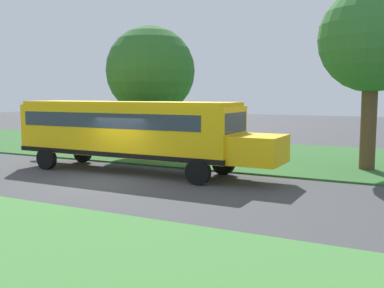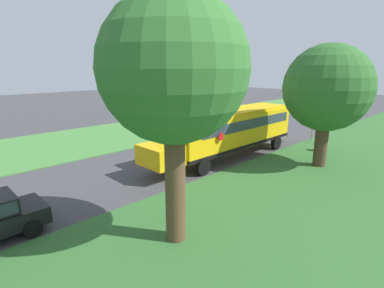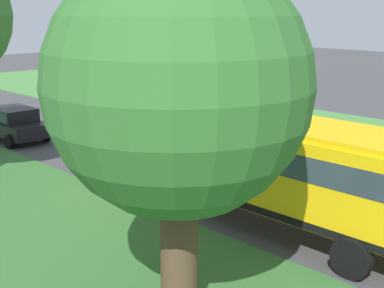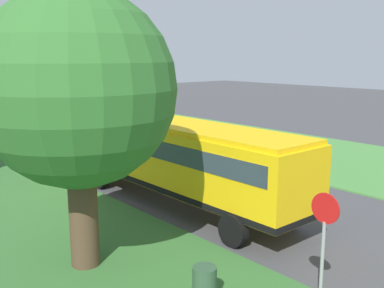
# 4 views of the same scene
# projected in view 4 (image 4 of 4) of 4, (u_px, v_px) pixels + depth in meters

# --- Properties ---
(ground_plane) EXTENTS (120.00, 120.00, 0.00)m
(ground_plane) POSITION_uv_depth(u_px,v_px,m) (220.00, 191.00, 18.81)
(ground_plane) COLOR #424244
(grass_far_side) EXTENTS (10.00, 80.00, 0.07)m
(grass_far_side) POSITION_uv_depth(u_px,v_px,m) (338.00, 159.00, 24.57)
(grass_far_side) COLOR #47843D
(grass_far_side) RESTS_ON ground
(school_bus) EXTENTS (2.84, 12.42, 3.16)m
(school_bus) POSITION_uv_depth(u_px,v_px,m) (181.00, 155.00, 16.77)
(school_bus) COLOR yellow
(school_bus) RESTS_ON ground
(car_black_nearest) EXTENTS (2.02, 4.40, 1.56)m
(car_black_nearest) POSITION_uv_depth(u_px,v_px,m) (25.00, 134.00, 27.33)
(car_black_nearest) COLOR black
(car_black_nearest) RESTS_ON ground
(oak_tree_beside_bus) EXTENTS (5.02, 5.02, 7.30)m
(oak_tree_beside_bus) POSITION_uv_depth(u_px,v_px,m) (75.00, 91.00, 11.05)
(oak_tree_beside_bus) COLOR #4C3826
(oak_tree_beside_bus) RESTS_ON ground
(stop_sign) EXTENTS (0.08, 0.68, 2.74)m
(stop_sign) POSITION_uv_depth(u_px,v_px,m) (324.00, 238.00, 9.67)
(stop_sign) COLOR gray
(stop_sign) RESTS_ON ground
(trash_bin) EXTENTS (0.56, 0.56, 0.90)m
(trash_bin) POSITION_uv_depth(u_px,v_px,m) (205.00, 285.00, 10.22)
(trash_bin) COLOR #2D4C33
(trash_bin) RESTS_ON ground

